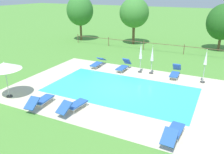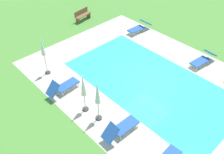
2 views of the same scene
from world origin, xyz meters
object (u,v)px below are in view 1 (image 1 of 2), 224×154
at_px(sun_lounger_north_near_steps, 175,72).
at_px(tree_far_west, 134,13).
at_px(sun_lounger_south_near_corner, 41,101).
at_px(sun_lounger_north_mid, 123,66).
at_px(sun_lounger_north_far, 98,63).
at_px(sun_lounger_north_end, 73,105).
at_px(patio_umbrella_closed_row_mid_east, 141,53).
at_px(sun_lounger_south_mid, 174,132).
at_px(tree_west_mid, 223,22).
at_px(patio_umbrella_closed_row_mid_west, 206,61).
at_px(patio_umbrella_closed_row_west, 152,55).
at_px(tree_centre, 80,11).
at_px(patio_umbrella_open_foreground, 4,66).

xyz_separation_m(sun_lounger_north_near_steps, tree_far_west, (-7.09, 9.39, 3.33)).
bearing_deg(sun_lounger_south_near_corner, sun_lounger_north_mid, 77.78).
distance_m(sun_lounger_north_far, sun_lounger_north_end, 7.94).
bearing_deg(patio_umbrella_closed_row_mid_east, sun_lounger_south_mid, -60.70).
relative_size(sun_lounger_north_near_steps, patio_umbrella_closed_row_mid_east, 0.79).
bearing_deg(sun_lounger_south_near_corner, tree_west_mid, 65.89).
bearing_deg(patio_umbrella_closed_row_mid_west, patio_umbrella_closed_row_west, 177.10).
distance_m(sun_lounger_south_near_corner, tree_centre, 18.92).
height_order(tree_west_mid, tree_centre, tree_centre).
bearing_deg(sun_lounger_north_end, sun_lounger_north_far, 109.87).
bearing_deg(patio_umbrella_closed_row_mid_east, patio_umbrella_closed_row_west, 6.75).
bearing_deg(sun_lounger_south_near_corner, sun_lounger_south_mid, 1.78).
relative_size(sun_lounger_north_near_steps, tree_centre, 0.34).
height_order(sun_lounger_south_near_corner, tree_centre, tree_centre).
distance_m(sun_lounger_north_near_steps, patio_umbrella_open_foreground, 11.87).
distance_m(sun_lounger_north_end, patio_umbrella_closed_row_mid_west, 9.70).
height_order(sun_lounger_north_near_steps, patio_umbrella_open_foreground, patio_umbrella_open_foreground).
bearing_deg(patio_umbrella_closed_row_mid_west, sun_lounger_north_mid, -179.24).
distance_m(patio_umbrella_closed_row_mid_west, tree_west_mid, 10.84).
height_order(sun_lounger_south_mid, tree_centre, tree_centre).
bearing_deg(tree_far_west, patio_umbrella_closed_row_mid_east, -65.62).
bearing_deg(tree_far_west, patio_umbrella_closed_row_mid_west, -46.51).
relative_size(patio_umbrella_closed_row_mid_east, tree_west_mid, 0.49).
distance_m(tree_far_west, tree_centre, 7.07).
height_order(patio_umbrella_closed_row_west, tree_centre, tree_centre).
relative_size(patio_umbrella_open_foreground, patio_umbrella_closed_row_mid_west, 0.92).
bearing_deg(sun_lounger_north_end, patio_umbrella_open_foreground, -176.43).
bearing_deg(patio_umbrella_open_foreground, patio_umbrella_closed_row_west, 50.56).
distance_m(sun_lounger_north_far, sun_lounger_south_mid, 11.17).
distance_m(patio_umbrella_closed_row_mid_west, patio_umbrella_closed_row_mid_east, 4.81).
xyz_separation_m(sun_lounger_south_near_corner, patio_umbrella_closed_row_mid_west, (7.90, 7.96, 1.28)).
bearing_deg(patio_umbrella_closed_row_mid_west, sun_lounger_south_near_corner, -134.77).
relative_size(sun_lounger_north_far, patio_umbrella_open_foreground, 0.92).
bearing_deg(sun_lounger_south_mid, sun_lounger_north_far, 137.11).
xyz_separation_m(tree_far_west, tree_west_mid, (9.59, 1.12, -0.66)).
distance_m(sun_lounger_north_near_steps, sun_lounger_north_mid, 4.17).
bearing_deg(patio_umbrella_open_foreground, tree_west_mid, 59.40).
bearing_deg(patio_umbrella_closed_row_west, sun_lounger_north_end, -104.40).
bearing_deg(patio_umbrella_closed_row_mid_east, sun_lounger_south_near_corner, -111.02).
bearing_deg(patio_umbrella_closed_row_west, tree_west_mid, 67.49).
bearing_deg(tree_centre, sun_lounger_north_near_steps, -31.07).
height_order(patio_umbrella_open_foreground, tree_west_mid, tree_west_mid).
distance_m(patio_umbrella_closed_row_west, tree_far_west, 10.99).
height_order(sun_lounger_north_mid, sun_lounger_south_mid, sun_lounger_north_mid).
bearing_deg(sun_lounger_south_near_corner, patio_umbrella_open_foreground, 178.26).
bearing_deg(patio_umbrella_closed_row_west, sun_lounger_south_near_corner, -116.12).
bearing_deg(sun_lounger_south_mid, tree_west_mid, 87.26).
distance_m(sun_lounger_south_near_corner, sun_lounger_south_mid, 7.49).
xyz_separation_m(patio_umbrella_open_foreground, tree_west_mid, (11.01, 18.62, 1.04)).
relative_size(tree_west_mid, tree_centre, 0.87).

